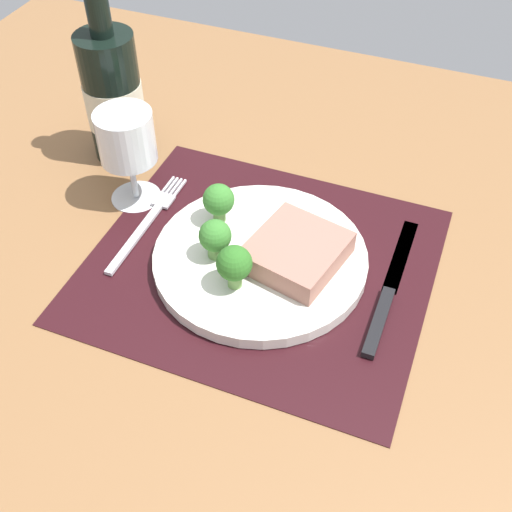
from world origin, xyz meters
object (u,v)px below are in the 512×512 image
Objects in this scene: plate at (260,258)px; wine_glass at (127,142)px; knife at (388,294)px; wine_bottle at (113,95)px; steak at (296,252)px; fork at (148,221)px.

wine_glass is (-20.10, 5.57, 7.93)cm from plate.
wine_glass is (-35.65, 5.04, 8.42)cm from knife.
knife is 45.41cm from wine_bottle.
plate is at bearing -173.21° from steak.
wine_bottle is (-42.46, 13.46, 8.84)cm from knife.
steak is 0.40× the size of wine_bottle.
knife is (31.64, -0.89, 0.05)cm from fork.
fork is at bearing 174.95° from plate.
wine_bottle reaches higher than knife.
wine_bottle is at bearing 132.82° from fork.
plate reaches higher than fork.
wine_glass reaches higher than knife.
wine_bottle is (-31.20, 13.48, 6.08)cm from steak.
plate is 4.89cm from steak.
fork is 0.72× the size of wine_bottle.
wine_glass is at bearing 168.30° from steak.
fork is 18.82cm from wine_bottle.
plate is 1.34× the size of fork.
plate is 15.57cm from knife.
plate is 2.41× the size of steak.
steak is at bearing 178.69° from knife.
wine_bottle is at bearing 128.92° from wine_glass.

